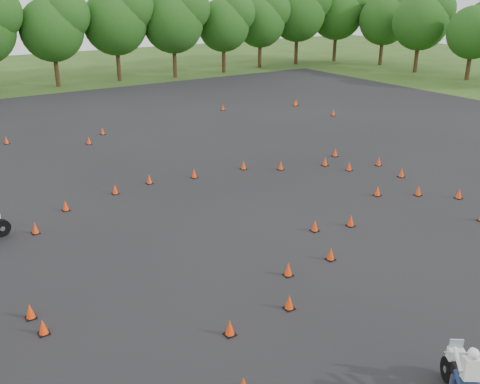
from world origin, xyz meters
name	(u,v)px	position (x,y,z in m)	size (l,w,h in m)	color
ground	(301,256)	(0.00, 0.00, 0.00)	(140.00, 140.00, 0.00)	#2D5119
asphalt_pad	(216,203)	(0.00, 6.00, 0.01)	(62.00, 62.00, 0.00)	black
treeline	(72,41)	(2.89, 34.95, 4.69)	(86.95, 32.36, 10.64)	#1E4914
traffic_cones	(212,201)	(-0.29, 5.83, 0.23)	(36.50, 33.60, 0.45)	#FF3D0A
rider_white	(463,373)	(-1.55, -7.66, 0.81)	(2.10, 0.64, 1.62)	silver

